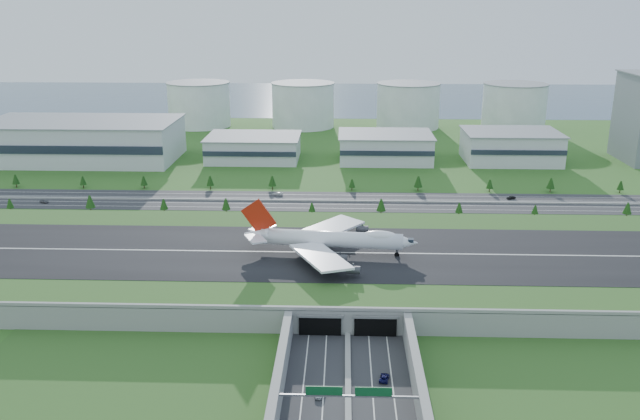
{
  "coord_description": "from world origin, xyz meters",
  "views": [
    {
      "loc": [
        -1.93,
        -238.72,
        99.26
      ],
      "look_at": [
        -11.54,
        35.0,
        14.09
      ],
      "focal_mm": 38.0,
      "sensor_mm": 36.0,
      "label": 1
    }
  ],
  "objects_px": {
    "boeing_747": "(330,239)",
    "car_0": "(320,394)",
    "car_5": "(511,198)",
    "car_7": "(278,194)",
    "car_4": "(44,201)",
    "car_2": "(384,378)",
    "fuel_tank_a": "(199,105)"
  },
  "relations": [
    {
      "from": "boeing_747",
      "to": "car_0",
      "type": "height_order",
      "value": "boeing_747"
    },
    {
      "from": "car_0",
      "to": "car_5",
      "type": "bearing_deg",
      "value": 80.07
    },
    {
      "from": "car_5",
      "to": "boeing_747",
      "type": "bearing_deg",
      "value": -65.03
    },
    {
      "from": "car_7",
      "to": "car_0",
      "type": "bearing_deg",
      "value": 19.18
    },
    {
      "from": "car_4",
      "to": "car_7",
      "type": "bearing_deg",
      "value": -59.53
    },
    {
      "from": "car_4",
      "to": "car_7",
      "type": "height_order",
      "value": "car_7"
    },
    {
      "from": "car_2",
      "to": "car_4",
      "type": "relative_size",
      "value": 1.06
    },
    {
      "from": "car_2",
      "to": "car_5",
      "type": "height_order",
      "value": "car_5"
    },
    {
      "from": "fuel_tank_a",
      "to": "boeing_747",
      "type": "bearing_deg",
      "value": -69.93
    },
    {
      "from": "car_0",
      "to": "car_4",
      "type": "xyz_separation_m",
      "value": [
        -147.11,
        171.52,
        0.04
      ]
    },
    {
      "from": "car_5",
      "to": "car_7",
      "type": "height_order",
      "value": "car_7"
    },
    {
      "from": "fuel_tank_a",
      "to": "car_2",
      "type": "bearing_deg",
      "value": -71.39
    },
    {
      "from": "fuel_tank_a",
      "to": "car_7",
      "type": "distance_m",
      "value": 221.48
    },
    {
      "from": "fuel_tank_a",
      "to": "car_2",
      "type": "relative_size",
      "value": 9.62
    },
    {
      "from": "boeing_747",
      "to": "car_0",
      "type": "xyz_separation_m",
      "value": [
        -0.75,
        -83.86,
        -12.94
      ]
    },
    {
      "from": "fuel_tank_a",
      "to": "boeing_747",
      "type": "relative_size",
      "value": 0.75
    },
    {
      "from": "car_0",
      "to": "car_5",
      "type": "height_order",
      "value": "car_0"
    },
    {
      "from": "fuel_tank_a",
      "to": "car_4",
      "type": "height_order",
      "value": "fuel_tank_a"
    },
    {
      "from": "fuel_tank_a",
      "to": "car_4",
      "type": "bearing_deg",
      "value": -98.79
    },
    {
      "from": "boeing_747",
      "to": "car_7",
      "type": "relative_size",
      "value": 11.45
    },
    {
      "from": "car_0",
      "to": "car_4",
      "type": "height_order",
      "value": "car_4"
    },
    {
      "from": "fuel_tank_a",
      "to": "car_5",
      "type": "height_order",
      "value": "fuel_tank_a"
    },
    {
      "from": "car_5",
      "to": "fuel_tank_a",
      "type": "bearing_deg",
      "value": -158.41
    },
    {
      "from": "car_4",
      "to": "fuel_tank_a",
      "type": "bearing_deg",
      "value": 12.86
    },
    {
      "from": "boeing_747",
      "to": "car_2",
      "type": "bearing_deg",
      "value": -72.15
    },
    {
      "from": "boeing_747",
      "to": "car_5",
      "type": "distance_m",
      "value": 138.71
    },
    {
      "from": "car_0",
      "to": "car_5",
      "type": "relative_size",
      "value": 0.97
    },
    {
      "from": "car_0",
      "to": "car_2",
      "type": "relative_size",
      "value": 0.89
    },
    {
      "from": "car_2",
      "to": "boeing_747",
      "type": "bearing_deg",
      "value": -66.31
    },
    {
      "from": "car_2",
      "to": "car_7",
      "type": "bearing_deg",
      "value": -64.27
    },
    {
      "from": "car_4",
      "to": "car_5",
      "type": "xyz_separation_m",
      "value": [
        240.1,
        15.13,
        -0.05
      ]
    },
    {
      "from": "car_0",
      "to": "car_4",
      "type": "distance_m",
      "value": 225.97
    }
  ]
}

